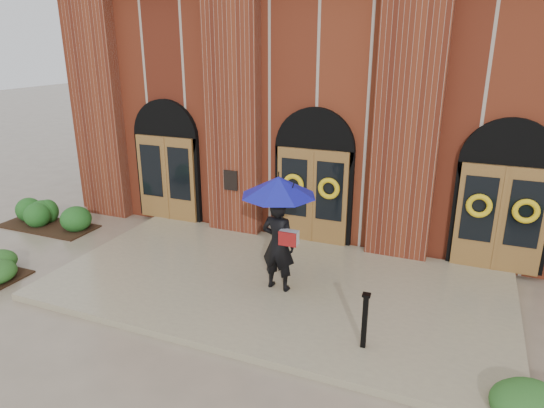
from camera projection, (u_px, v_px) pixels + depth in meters
The scene contains 7 objects.
ground at pixel (273, 291), 10.74m from camera, with size 90.00×90.00×0.00m, color gray.
landing at pixel (275, 285), 10.85m from camera, with size 10.00×5.30×0.15m, color tan.
church_building at pixel (366, 92), 17.31m from camera, with size 16.20×12.53×7.00m.
man_with_umbrella at pixel (279, 212), 10.01m from camera, with size 1.70×1.70×2.52m.
metal_post at pixel (365, 319), 8.37m from camera, with size 0.15×0.15×1.05m.
hedge_wall_left at pixel (47, 216), 14.32m from camera, with size 2.66×1.06×0.68m, color #1E521B.
hedge_front_right at pixel (543, 404), 7.08m from camera, with size 1.38×1.18×0.49m, color #275A20.
Camera 1 is at (3.63, -8.84, 5.29)m, focal length 32.00 mm.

